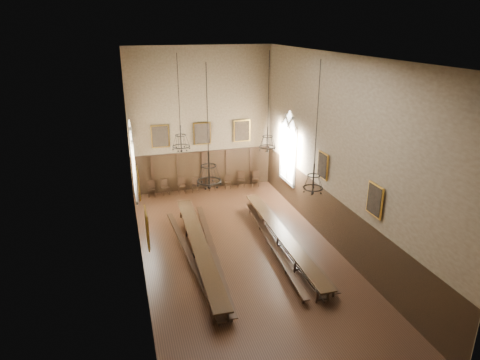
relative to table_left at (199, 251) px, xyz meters
name	(u,v)px	position (x,y,z in m)	size (l,w,h in m)	color
floor	(242,255)	(1.97, -0.24, -0.41)	(9.00, 18.00, 0.02)	black
ceiling	(242,55)	(1.97, -0.24, 8.61)	(9.00, 18.00, 0.02)	black
wall_back	(201,121)	(1.97, 8.77, 4.10)	(9.00, 0.02, 9.00)	#7A674B
wall_front	(347,275)	(1.97, -9.25, 4.10)	(9.00, 0.02, 9.00)	#7A674B
wall_left	(135,173)	(-2.54, -0.24, 4.10)	(0.02, 18.00, 9.00)	#7A674B
wall_right	(336,155)	(6.48, -0.24, 4.10)	(0.02, 18.00, 9.00)	#7A674B
wainscot_panelling	(242,231)	(1.97, -0.24, 0.85)	(9.00, 18.00, 2.50)	black
table_left	(199,251)	(0.00, 0.00, 0.00)	(0.98, 10.32, 0.80)	black
table_right	(282,240)	(4.01, -0.07, -0.02)	(0.80, 9.91, 0.77)	black
bench_left_outer	(190,259)	(-0.49, -0.37, -0.13)	(0.88, 9.57, 0.43)	black
bench_left_inner	(213,253)	(0.60, -0.12, -0.12)	(0.98, 9.95, 0.45)	black
bench_right_inner	(271,244)	(3.48, -0.10, -0.13)	(0.87, 9.38, 0.42)	black
bench_right_outer	(294,242)	(4.60, -0.14, -0.14)	(0.44, 9.13, 0.41)	black
chair_0	(152,192)	(-1.41, 8.25, -0.10)	(0.48, 0.48, 1.00)	black
chair_1	(165,190)	(-0.56, 8.32, -0.10)	(0.53, 0.53, 1.00)	black
chair_2	(182,188)	(0.49, 8.28, -0.09)	(0.47, 0.47, 1.02)	black
chair_3	(196,188)	(1.35, 8.24, -0.12)	(0.51, 0.51, 0.93)	black
chair_4	(212,186)	(2.44, 8.27, -0.12)	(0.48, 0.48, 0.95)	black
chair_5	(228,184)	(3.50, 8.31, -0.14)	(0.45, 0.45, 0.87)	black
chair_6	(241,182)	(4.43, 8.36, -0.09)	(0.58, 0.58, 1.04)	black
chair_7	(256,181)	(5.40, 8.23, -0.09)	(0.58, 0.58, 1.03)	black
chandelier_back_left	(181,140)	(-0.31, 2.00, 4.74)	(0.81, 0.81, 4.30)	black
chandelier_back_right	(267,141)	(4.15, 2.65, 4.21)	(0.85, 0.85, 4.86)	black
chandelier_front_left	(209,174)	(-0.04, -2.85, 4.71)	(0.89, 0.89, 4.32)	black
chandelier_front_right	(313,179)	(4.09, -2.85, 4.08)	(0.80, 0.80, 5.02)	black
portrait_back_0	(160,136)	(-0.63, 8.64, 3.30)	(1.10, 0.12, 1.40)	gold
portrait_back_1	(202,134)	(1.97, 8.64, 3.30)	(1.10, 0.12, 1.40)	gold
portrait_back_2	(242,131)	(4.57, 8.64, 3.30)	(1.10, 0.12, 1.40)	gold
portrait_left_0	(138,183)	(-2.41, 0.76, 3.30)	(0.12, 1.00, 1.30)	gold
portrait_left_1	(147,228)	(-2.41, -3.74, 3.30)	(0.12, 1.00, 1.30)	gold
portrait_right_0	(323,165)	(6.35, 0.76, 3.30)	(0.12, 1.00, 1.30)	gold
portrait_right_1	(375,200)	(6.35, -3.74, 3.30)	(0.12, 1.00, 1.30)	gold
window_right	(288,147)	(6.40, 5.26, 3.00)	(0.20, 2.20, 4.60)	white
window_left	(133,160)	(-2.46, 5.26, 3.00)	(0.20, 2.20, 4.60)	white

